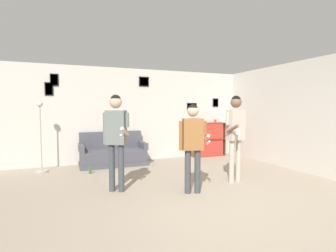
# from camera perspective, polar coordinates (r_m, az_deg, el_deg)

# --- Properties ---
(ground_plane) EXTENTS (20.00, 20.00, 0.00)m
(ground_plane) POSITION_cam_1_polar(r_m,az_deg,el_deg) (4.07, 13.99, -18.45)
(ground_plane) COLOR gray
(wall_back) EXTENTS (8.68, 0.08, 2.70)m
(wall_back) POSITION_cam_1_polar(r_m,az_deg,el_deg) (7.87, -5.43, 2.46)
(wall_back) COLOR beige
(wall_back) RESTS_ON ground_plane
(wall_right) EXTENTS (0.06, 6.87, 2.70)m
(wall_right) POSITION_cam_1_polar(r_m,az_deg,el_deg) (7.55, 23.79, 2.07)
(wall_right) COLOR beige
(wall_right) RESTS_ON ground_plane
(couch) EXTENTS (1.76, 0.80, 0.89)m
(couch) POSITION_cam_1_polar(r_m,az_deg,el_deg) (7.34, -11.90, -6.03)
(couch) COLOR #4C4C56
(couch) RESTS_ON ground_plane
(bookshelf) EXTENTS (1.12, 0.30, 1.08)m
(bookshelf) POSITION_cam_1_polar(r_m,az_deg,el_deg) (8.58, 8.83, -2.93)
(bookshelf) COLOR brown
(bookshelf) RESTS_ON ground_plane
(floor_lamp) EXTENTS (0.28, 0.28, 1.72)m
(floor_lamp) POSITION_cam_1_polar(r_m,az_deg,el_deg) (6.99, -25.97, -1.71)
(floor_lamp) COLOR #ADA89E
(floor_lamp) RESTS_ON ground_plane
(person_player_foreground_left) EXTENTS (0.44, 0.61, 1.79)m
(person_player_foreground_left) POSITION_cam_1_polar(r_m,az_deg,el_deg) (4.88, -11.25, -1.21)
(person_player_foreground_left) COLOR #3D4247
(person_player_foreground_left) RESTS_ON ground_plane
(person_player_foreground_center) EXTENTS (0.49, 0.53, 1.61)m
(person_player_foreground_center) POSITION_cam_1_polar(r_m,az_deg,el_deg) (4.73, 5.42, -2.88)
(person_player_foreground_center) COLOR #3D4247
(person_player_foreground_center) RESTS_ON ground_plane
(person_watcher_holding_cup) EXTENTS (0.50, 0.47, 1.80)m
(person_watcher_holding_cup) POSITION_cam_1_polar(r_m,az_deg,el_deg) (5.58, 14.52, -0.55)
(person_watcher_holding_cup) COLOR #B7AD99
(person_watcher_holding_cup) RESTS_ON ground_plane
(bottle_on_floor) EXTENTS (0.06, 0.06, 0.22)m
(bottle_on_floor) POSITION_cam_1_polar(r_m,az_deg,el_deg) (6.54, -16.63, -9.16)
(bottle_on_floor) COLOR #3D6638
(bottle_on_floor) RESTS_ON ground_plane
(drinking_cup) EXTENTS (0.08, 0.08, 0.10)m
(drinking_cup) POSITION_cam_1_polar(r_m,az_deg,el_deg) (8.66, 10.26, 1.07)
(drinking_cup) COLOR red
(drinking_cup) RESTS_ON bookshelf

